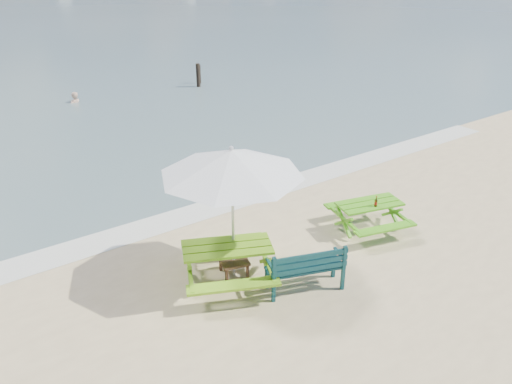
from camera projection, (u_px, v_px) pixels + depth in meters
foam_strip at (211, 208)px, 12.53m from camera, size 22.00×0.90×0.01m
picnic_table_left at (228, 265)px, 9.55m from camera, size 2.30×2.40×0.80m
picnic_table_right at (368, 217)px, 11.40m from camera, size 1.83×1.95×0.70m
park_bench at (305, 276)px, 9.40m from camera, size 1.55×0.95×0.90m
side_table at (234, 266)px, 9.87m from camera, size 0.66×0.66×0.35m
patio_umbrella at (232, 162)px, 8.92m from camera, size 3.30×3.30×2.64m
beer_bottle at (376, 203)px, 11.06m from camera, size 0.06×0.06×0.25m
swimmer at (76, 110)px, 21.72m from camera, size 0.68×0.57×1.58m
mooring_pilings at (199, 77)px, 24.21m from camera, size 0.57×0.77×1.31m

